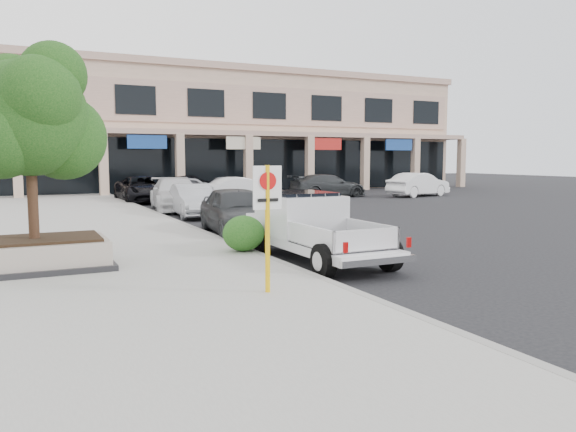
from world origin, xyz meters
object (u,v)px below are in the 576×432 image
(curb_car_a, at_px, (237,210))
(lot_car_a, at_px, (191,189))
(planter, at_px, (35,254))
(pickup_truck, at_px, (318,228))
(curb_car_c, at_px, (176,194))
(curb_car_b, at_px, (193,201))
(lot_car_e, at_px, (234,186))
(planter_tree, at_px, (35,119))
(lot_car_d, at_px, (192,185))
(curb_car_d, at_px, (143,189))
(no_parking_sign, at_px, (267,211))
(lot_car_c, at_px, (328,186))
(lot_car_f, at_px, (418,185))
(lot_car_b, at_px, (242,189))

(curb_car_a, height_order, lot_car_a, curb_car_a)
(planter, distance_m, pickup_truck, 6.54)
(curb_car_c, bearing_deg, curb_car_b, -83.99)
(lot_car_e, bearing_deg, curb_car_a, 169.27)
(planter_tree, height_order, lot_car_e, planter_tree)
(pickup_truck, bearing_deg, lot_car_e, 74.62)
(curb_car_c, height_order, lot_car_d, curb_car_c)
(planter_tree, height_order, curb_car_a, planter_tree)
(curb_car_d, height_order, lot_car_a, same)
(planter, bearing_deg, curb_car_b, 57.60)
(planter, bearing_deg, lot_car_e, 59.38)
(no_parking_sign, distance_m, lot_car_c, 26.69)
(lot_car_c, bearing_deg, lot_car_a, 91.38)
(curb_car_a, bearing_deg, pickup_truck, -83.25)
(curb_car_b, bearing_deg, lot_car_f, 23.93)
(planter_tree, distance_m, curb_car_c, 15.30)
(planter, bearing_deg, curb_car_a, 34.13)
(lot_car_a, distance_m, lot_car_e, 4.55)
(pickup_truck, bearing_deg, curb_car_b, 88.82)
(lot_car_b, distance_m, lot_car_c, 6.39)
(curb_car_d, distance_m, lot_car_d, 6.31)
(planter, height_order, lot_car_c, lot_car_c)
(planter_tree, relative_size, lot_car_c, 0.78)
(planter, height_order, no_parking_sign, no_parking_sign)
(planter_tree, xyz_separation_m, lot_car_f, (23.56, 16.20, -2.63))
(lot_car_d, bearing_deg, planter_tree, 154.48)
(no_parking_sign, xyz_separation_m, lot_car_f, (19.96, 20.57, -0.85))
(lot_car_d, bearing_deg, curb_car_d, 135.38)
(curb_car_a, distance_m, lot_car_b, 14.23)
(lot_car_c, bearing_deg, pickup_truck, 149.86)
(planter, xyz_separation_m, no_parking_sign, (3.73, -4.21, 1.16))
(lot_car_a, bearing_deg, planter_tree, 167.82)
(no_parking_sign, distance_m, lot_car_f, 28.68)
(planter, bearing_deg, pickup_truck, -11.04)
(curb_car_d, bearing_deg, lot_car_c, -6.53)
(pickup_truck, relative_size, lot_car_e, 1.27)
(lot_car_b, bearing_deg, curb_car_b, 142.63)
(lot_car_c, height_order, lot_car_d, lot_car_c)
(curb_car_d, relative_size, lot_car_c, 1.06)
(planter, height_order, planter_tree, planter_tree)
(pickup_truck, xyz_separation_m, lot_car_e, (5.98, 22.18, -0.13))
(planter, distance_m, lot_car_c, 25.67)
(curb_car_c, distance_m, lot_car_c, 12.17)
(curb_car_a, relative_size, lot_car_f, 1.00)
(curb_car_d, relative_size, lot_car_b, 1.25)
(lot_car_a, height_order, lot_car_b, lot_car_a)
(lot_car_d, bearing_deg, curb_car_c, 157.77)
(planter, distance_m, lot_car_e, 24.32)
(planter_tree, height_order, curb_car_c, planter_tree)
(no_parking_sign, distance_m, curb_car_c, 18.21)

